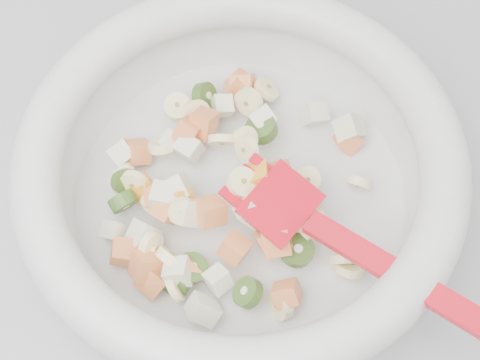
{
  "coord_description": "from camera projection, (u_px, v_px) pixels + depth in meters",
  "views": [
    {
      "loc": [
        -0.13,
        1.16,
        1.49
      ],
      "look_at": [
        -0.15,
        1.45,
        0.95
      ],
      "focal_mm": 55.0,
      "sensor_mm": 36.0,
      "label": 1
    }
  ],
  "objects": [
    {
      "name": "mixing_bowl",
      "position": [
        240.0,
        175.0,
        0.61
      ],
      "size": [
        0.4,
        0.37,
        0.11
      ],
      "color": "silver",
      "rests_on": "counter"
    },
    {
      "name": "counter",
      "position": [
        346.0,
        349.0,
        1.05
      ],
      "size": [
        2.0,
        0.6,
        0.9
      ],
      "primitive_type": "cube",
      "color": "#9C9CA1",
      "rests_on": "ground"
    }
  ]
}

